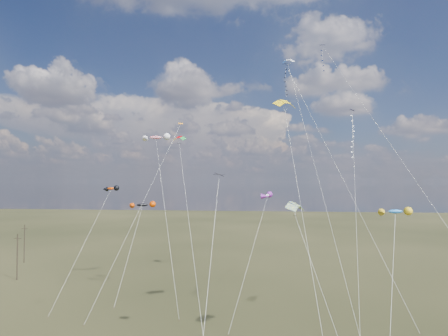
# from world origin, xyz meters

# --- Properties ---
(utility_pole_near) EXTENTS (1.40, 0.20, 8.00)m
(utility_pole_near) POSITION_xyz_m (-38.00, 30.00, 4.09)
(utility_pole_near) COLOR black
(utility_pole_near) RESTS_ON ground
(utility_pole_far) EXTENTS (1.40, 0.20, 8.00)m
(utility_pole_far) POSITION_xyz_m (-46.00, 44.00, 4.09)
(utility_pole_far) COLOR black
(utility_pole_far) RESTS_ON ground
(diamond_black_high) EXTENTS (14.85, 19.47, 37.02)m
(diamond_black_high) POSITION_xyz_m (9.75, 29.87, 31.79)
(diamond_black_high) COLOR black
(diamond_black_high) RESTS_ON ground
(diamond_navy_tall) EXTENTS (14.54, 32.35, 38.93)m
(diamond_navy_tall) POSITION_xyz_m (15.76, 25.37, 33.13)
(diamond_navy_tall) COLOR #121D53
(diamond_navy_tall) RESTS_ON ground
(diamond_black_mid) EXTENTS (1.02, 13.82, 18.02)m
(diamond_black_mid) POSITION_xyz_m (1.19, 1.58, 13.78)
(diamond_black_mid) COLOR black
(diamond_black_mid) RESTS_ON ground
(diamond_navy_right) EXTENTS (2.73, 15.37, 27.11)m
(diamond_navy_right) POSITION_xyz_m (17.23, 19.91, 22.55)
(diamond_navy_right) COLOR #0D0C48
(diamond_navy_right) RESTS_ON ground
(diamond_orange_center) EXTENTS (8.06, 18.27, 26.83)m
(diamond_orange_center) POSITION_xyz_m (-10.88, 22.23, 17.83)
(diamond_orange_center) COLOR orange
(diamond_orange_center) RESTS_ON ground
(parafoil_yellow) EXTENTS (4.82, 15.39, 27.33)m
(parafoil_yellow) POSITION_xyz_m (8.02, 11.98, 26.53)
(parafoil_yellow) COLOR gold
(parafoil_yellow) RESTS_ON ground
(parafoil_blue_white) EXTENTS (8.01, 20.71, 37.61)m
(parafoil_blue_white) POSITION_xyz_m (9.17, 29.90, 36.72)
(parafoil_blue_white) COLOR blue
(parafoil_blue_white) RESTS_ON ground
(parafoil_striped) EXTENTS (5.75, 9.90, 15.46)m
(parafoil_striped) POSITION_xyz_m (8.86, 7.30, 14.76)
(parafoil_striped) COLOR yellow
(parafoil_striped) RESTS_ON ground
(parafoil_tricolor) EXTENTS (7.90, 17.17, 24.33)m
(parafoil_tricolor) POSITION_xyz_m (-7.30, 22.70, 23.61)
(parafoil_tricolor) COLOR gold
(parafoil_tricolor) RESTS_ON ground
(novelty_black_orange) EXTENTS (3.71, 9.80, 14.04)m
(novelty_black_orange) POSITION_xyz_m (-13.97, 25.75, 13.45)
(novelty_black_orange) COLOR black
(novelty_black_orange) RESTS_ON ground
(novelty_orange_black) EXTENTS (4.83, 11.72, 16.60)m
(novelty_orange_black) POSITION_xyz_m (-18.16, 23.14, 16.04)
(novelty_orange_black) COLOR #C63903
(novelty_orange_black) RESTS_ON ground
(novelty_white_purple) EXTENTS (5.10, 11.24, 15.78)m
(novelty_white_purple) POSITION_xyz_m (5.77, 19.15, 15.25)
(novelty_white_purple) COLOR silver
(novelty_white_purple) RESTS_ON ground
(novelty_redwhite_stripe) EXTENTS (9.35, 14.88, 24.99)m
(novelty_redwhite_stripe) POSITION_xyz_m (-12.25, 27.18, 24.26)
(novelty_redwhite_stripe) COLOR red
(novelty_redwhite_stripe) RESTS_ON ground
(novelty_blue_yellow) EXTENTS (4.22, 8.09, 15.08)m
(novelty_blue_yellow) POSITION_xyz_m (16.47, -1.16, 14.62)
(novelty_blue_yellow) COLOR blue
(novelty_blue_yellow) RESTS_ON ground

